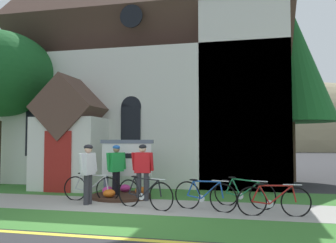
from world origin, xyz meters
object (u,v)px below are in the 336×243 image
object	(u,v)px
bicycle_black	(144,194)
bicycle_yellow	(243,193)
roadside_conifer	(291,63)
cyclist_in_orange_jersey	(143,168)
bicycle_silver	(91,188)
cyclist_in_blue_jersey	(88,169)
church_sign	(127,160)
cyclist_in_white_jersey	(116,167)
bicycle_blue	(274,201)
bicycle_white	(205,196)

from	to	relation	value
bicycle_black	bicycle_yellow	world-z (taller)	bicycle_black
roadside_conifer	cyclist_in_orange_jersey	bearing A→B (deg)	-129.95
cyclist_in_orange_jersey	bicycle_yellow	bearing A→B (deg)	-7.05
bicycle_silver	cyclist_in_blue_jersey	size ratio (longest dim) A/B	1.05
church_sign	cyclist_in_blue_jersey	distance (m)	1.84
cyclist_in_white_jersey	bicycle_yellow	bearing A→B (deg)	-10.24
cyclist_in_white_jersey	cyclist_in_blue_jersey	size ratio (longest dim) A/B	0.98
bicycle_blue	cyclist_in_orange_jersey	size ratio (longest dim) A/B	1.03
bicycle_silver	cyclist_in_blue_jersey	bearing A→B (deg)	-74.25
cyclist_in_white_jersey	roadside_conifer	world-z (taller)	roadside_conifer
bicycle_black	cyclist_in_white_jersey	size ratio (longest dim) A/B	1.04
bicycle_black	bicycle_yellow	xyz separation A→B (m)	(2.53, 0.73, -0.01)
church_sign	roadside_conifer	size ratio (longest dim) A/B	0.23
bicycle_white	roadside_conifer	world-z (taller)	roadside_conifer
church_sign	bicycle_silver	bearing A→B (deg)	-118.93
cyclist_in_orange_jersey	cyclist_in_white_jersey	bearing A→B (deg)	160.48
church_sign	bicycle_black	world-z (taller)	church_sign
cyclist_in_blue_jersey	roadside_conifer	world-z (taller)	roadside_conifer
church_sign	bicycle_blue	bearing A→B (deg)	-26.37
bicycle_black	cyclist_in_white_jersey	world-z (taller)	cyclist_in_white_jersey
cyclist_in_white_jersey	cyclist_in_blue_jersey	world-z (taller)	cyclist_in_blue_jersey
church_sign	bicycle_white	xyz separation A→B (m)	(2.74, -1.86, -0.77)
roadside_conifer	cyclist_in_blue_jersey	bearing A→B (deg)	-132.65
bicycle_black	cyclist_in_orange_jersey	world-z (taller)	cyclist_in_orange_jersey
bicycle_white	bicycle_yellow	distance (m)	1.15
bicycle_silver	cyclist_in_orange_jersey	xyz separation A→B (m)	(1.47, 0.33, 0.59)
church_sign	bicycle_yellow	distance (m)	3.99
bicycle_white	cyclist_in_white_jersey	bearing A→B (deg)	155.41
bicycle_white	bicycle_silver	world-z (taller)	bicycle_silver
bicycle_black	bicycle_silver	bearing A→B (deg)	157.76
bicycle_blue	bicycle_silver	bearing A→B (deg)	169.13
cyclist_in_orange_jersey	cyclist_in_blue_jersey	distance (m)	1.59
cyclist_in_orange_jersey	cyclist_in_blue_jersey	size ratio (longest dim) A/B	1.00
bicycle_black	bicycle_silver	size ratio (longest dim) A/B	0.97
church_sign	bicycle_yellow	world-z (taller)	church_sign
bicycle_black	cyclist_in_blue_jersey	world-z (taller)	cyclist_in_blue_jersey
church_sign	cyclist_in_white_jersey	size ratio (longest dim) A/B	1.10
cyclist_in_orange_jersey	roadside_conifer	size ratio (longest dim) A/B	0.21
bicycle_white	bicycle_blue	world-z (taller)	bicycle_white
bicycle_blue	cyclist_in_orange_jersey	bearing A→B (deg)	160.04
church_sign	cyclist_in_orange_jersey	distance (m)	1.20
church_sign	cyclist_in_white_jersey	world-z (taller)	church_sign
bicycle_black	cyclist_in_orange_jersey	xyz separation A→B (m)	(-0.37, 1.09, 0.58)
church_sign	bicycle_yellow	bearing A→B (deg)	-18.41
bicycle_yellow	bicycle_blue	world-z (taller)	bicycle_yellow
church_sign	cyclist_in_orange_jersey	world-z (taller)	church_sign
bicycle_yellow	roadside_conifer	distance (m)	8.19
bicycle_silver	bicycle_yellow	size ratio (longest dim) A/B	1.08
church_sign	roadside_conifer	xyz separation A→B (m)	(5.78, 5.07, 4.01)
bicycle_white	bicycle_silver	bearing A→B (deg)	169.17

